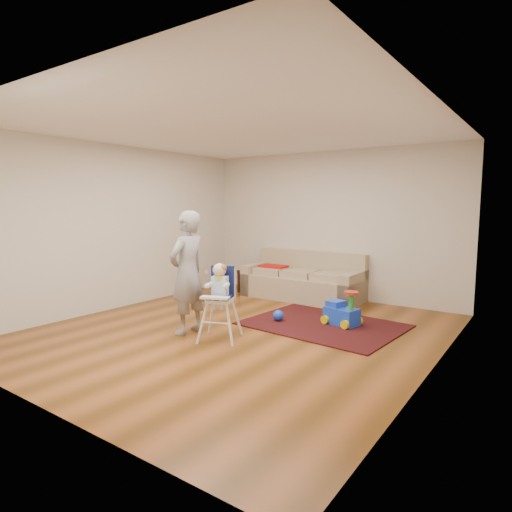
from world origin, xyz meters
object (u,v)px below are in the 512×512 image
Objects in this scene: high_chair at (220,303)px; adult at (187,273)px; sofa at (302,276)px; toy_ball at (278,315)px; ride_on_toy at (342,307)px; side_table at (253,281)px.

adult is at bearing 158.90° from high_chair.
toy_ball is (0.48, -1.59, -0.33)m from sofa.
adult is at bearing -123.02° from ride_on_toy.
side_table is 2.21m from toy_ball.
ride_on_toy reaches higher than toy_ball.
sofa reaches higher than ride_on_toy.
toy_ball is 0.16× the size of high_chair.
ride_on_toy is 0.31× the size of adult.
toy_ball is 1.54m from adult.
side_table is at bearing 135.48° from toy_ball.
toy_ball is (-0.85, -0.36, -0.17)m from ride_on_toy.
side_table is 0.45× the size of high_chair.
sofa is at bearing 150.13° from ride_on_toy.
adult reaches higher than high_chair.
side_table is 2.83× the size of toy_ball.
side_table reaches higher than toy_ball.
side_table is at bearing -164.25° from adult.
sofa is 1.11m from side_table.
toy_ball is 0.10× the size of adult.
toy_ball is 1.22m from high_chair.
ride_on_toy is 0.94m from toy_ball.
sofa is 2.75m from high_chair.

